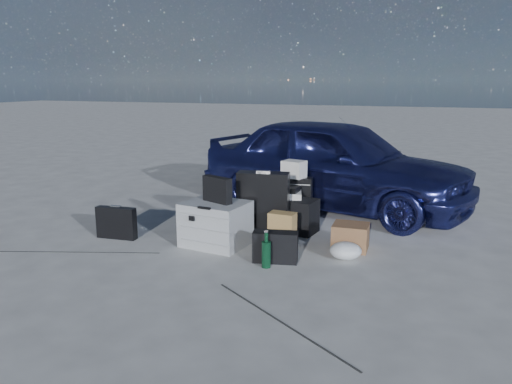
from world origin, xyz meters
TOP-DOWN VIEW (x-y plane):
  - ground at (0.00, 0.00)m, footprint 60.00×60.00m
  - car at (0.62, 2.16)m, footprint 3.87×2.38m
  - pelican_case at (-0.24, 0.21)m, footprint 0.70×0.60m
  - laptop_bag at (-0.22, 0.23)m, footprint 0.36×0.22m
  - briefcase at (-1.35, 0.05)m, footprint 0.46×0.13m
  - suitcase_left at (0.14, 0.63)m, footprint 0.58×0.29m
  - suitcase_right at (0.29, 1.27)m, footprint 0.49×0.23m
  - white_carton at (0.31, 1.26)m, footprint 0.29×0.25m
  - duffel_bag at (0.28, 0.96)m, footprint 0.81×0.44m
  - flat_box_white at (0.28, 0.98)m, footprint 0.46×0.39m
  - flat_box_black at (0.29, 0.98)m, footprint 0.30×0.22m
  - kraft_bag at (0.43, 0.41)m, footprint 0.28×0.18m
  - cardboard_box at (1.12, 0.55)m, footprint 0.36×0.32m
  - plastic_bag at (1.12, 0.24)m, footprint 0.36×0.32m
  - messenger_bag at (0.51, -0.06)m, footprint 0.45×0.24m
  - green_bottle at (0.47, -0.23)m, footprint 0.11×0.11m

SIDE VIEW (x-z plane):
  - ground at x=0.00m, z-range 0.00..0.00m
  - plastic_bag at x=1.12m, z-range 0.00..0.17m
  - cardboard_box at x=1.12m, z-range 0.00..0.27m
  - messenger_bag at x=0.51m, z-range 0.00..0.30m
  - green_bottle at x=0.47m, z-range 0.00..0.34m
  - briefcase at x=-1.35m, z-range 0.00..0.35m
  - kraft_bag at x=0.43m, z-range 0.00..0.36m
  - duffel_bag at x=0.28m, z-range 0.00..0.38m
  - pelican_case at x=-0.24m, z-range 0.00..0.46m
  - suitcase_right at x=0.29m, z-range 0.00..0.57m
  - suitcase_left at x=0.14m, z-range 0.00..0.73m
  - flat_box_white at x=0.28m, z-range 0.38..0.45m
  - flat_box_black at x=0.29m, z-range 0.45..0.52m
  - laptop_bag at x=-0.22m, z-range 0.46..0.73m
  - car at x=0.62m, z-range 0.00..1.23m
  - white_carton at x=0.31m, z-range 0.57..0.77m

